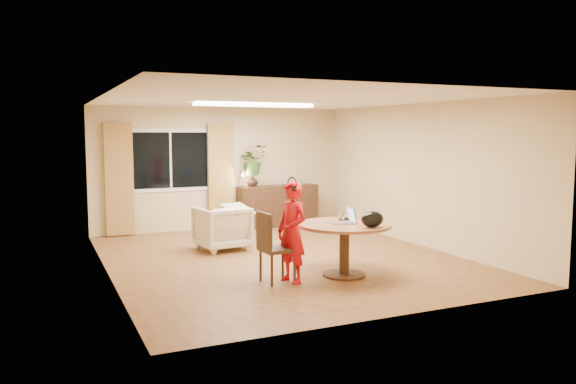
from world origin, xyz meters
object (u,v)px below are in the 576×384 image
object	(u,v)px
dining_table	(344,235)
dining_chair	(277,247)
armchair	(222,228)
sideboard	(278,206)
child	(292,232)

from	to	relation	value
dining_table	dining_chair	world-z (taller)	dining_chair
dining_table	armchair	size ratio (longest dim) A/B	1.57
dining_chair	armchair	bearing A→B (deg)	86.42
dining_chair	sideboard	distance (m)	4.75
sideboard	dining_chair	bearing A→B (deg)	-113.19
dining_table	sideboard	world-z (taller)	sideboard
child	armchair	bearing A→B (deg)	166.80
dining_table	dining_chair	distance (m)	1.03
dining_table	sideboard	size ratio (longest dim) A/B	0.75
dining_table	armchair	bearing A→B (deg)	112.71
dining_chair	armchair	distance (m)	2.44
dining_chair	sideboard	size ratio (longest dim) A/B	0.55
dining_table	armchair	world-z (taller)	armchair
dining_table	sideboard	xyz separation A→B (m)	(0.85, 4.44, -0.15)
child	dining_table	bearing A→B (deg)	71.20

